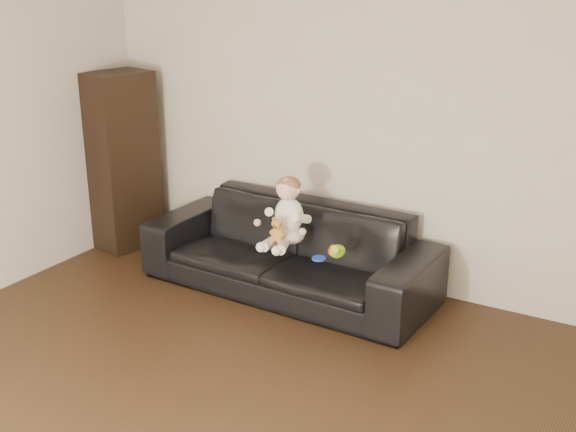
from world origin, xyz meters
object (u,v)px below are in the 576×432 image
Objects in this scene: cabinet at (123,161)px; toy_blue_disc at (319,258)px; sofa at (289,250)px; teddy_bear at (277,230)px; baby at (287,215)px; toy_rattle at (333,252)px; toy_green at (337,251)px.

cabinet is 2.26m from toy_blue_disc.
sofa is 1.46× the size of cabinet.
teddy_bear is (1.85, -0.39, -0.19)m from cabinet.
baby is (1.84, -0.23, -0.12)m from cabinet.
teddy_bear is 0.38m from toy_blue_disc.
toy_rattle is (0.48, -0.18, 0.15)m from sofa.
toy_rattle is 0.76× the size of toy_blue_disc.
toy_green is (0.45, 0.10, -0.11)m from teddy_bear.
toy_rattle is at bearing 4.51° from cabinet.
toy_blue_disc is at bearing 1.76° from cabinet.
cabinet is 8.41× the size of teddy_bear.
sofa is 0.40m from teddy_bear.
baby is at bearing 4.57° from cabinet.
teddy_bear is 0.44m from toy_rattle.
baby reaches higher than sofa.
toy_rattle is at bearing -19.48° from baby.
sofa is 1.85m from cabinet.
toy_rattle is at bearing -18.68° from sofa.
cabinet reaches higher than sofa.
baby is (0.06, -0.13, 0.34)m from sofa.
teddy_bear is at bearing -179.08° from toy_blue_disc.
baby is at bearing -63.78° from sofa.
sofa is 4.41× the size of baby.
toy_blue_disc is at bearing -122.86° from toy_rattle.
cabinet reaches higher than toy_green.
toy_green is 1.78× the size of toy_rattle.
cabinet is 2.30m from toy_rattle.
sofa is 0.51m from toy_blue_disc.
toy_rattle reaches higher than toy_blue_disc.
sofa is at bearing 159.33° from toy_rattle.
toy_green is (0.51, -0.18, 0.16)m from sofa.
baby is at bearing 172.72° from toy_rattle.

